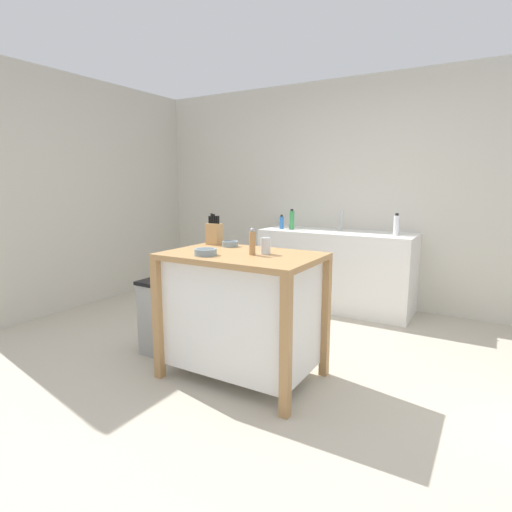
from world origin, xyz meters
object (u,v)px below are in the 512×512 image
at_px(pepper_grinder, 252,242).
at_px(drinking_cup, 265,246).
at_px(bottle_hand_soap, 292,220).
at_px(bottle_dish_soap, 396,225).
at_px(trash_bin, 163,317).
at_px(kitchen_island, 242,309).
at_px(bottle_spray_cleaner, 282,222).
at_px(bowl_ceramic_wide, 230,244).
at_px(knife_block, 214,233).
at_px(sink_faucet, 341,221).
at_px(bowl_ceramic_small, 206,252).

bearing_deg(pepper_grinder, drinking_cup, 51.58).
distance_m(pepper_grinder, bottle_hand_soap, 2.06).
height_order(drinking_cup, bottle_dish_soap, bottle_dish_soap).
bearing_deg(trash_bin, pepper_grinder, -1.92).
distance_m(kitchen_island, bottle_spray_cleaner, 2.08).
bearing_deg(pepper_grinder, bowl_ceramic_wide, 145.43).
xyz_separation_m(bowl_ceramic_wide, trash_bin, (-0.54, -0.21, -0.64)).
bearing_deg(bowl_ceramic_wide, knife_block, 169.41).
bearing_deg(trash_bin, bottle_hand_soap, 82.59).
bearing_deg(trash_bin, kitchen_island, -0.89).
relative_size(trash_bin, bottle_spray_cleaner, 3.75).
xyz_separation_m(trash_bin, sink_faucet, (0.78, 2.13, 0.68)).
bearing_deg(drinking_cup, knife_block, 161.55).
height_order(knife_block, bowl_ceramic_wide, knife_block).
xyz_separation_m(trash_bin, bottle_dish_soap, (1.43, 1.95, 0.68)).
bearing_deg(bowl_ceramic_small, sink_faucet, 85.94).
bearing_deg(bottle_hand_soap, kitchen_island, -74.52).
xyz_separation_m(bowl_ceramic_small, bottle_spray_cleaner, (-0.49, 2.12, 0.01)).
bearing_deg(bottle_hand_soap, trash_bin, -97.41).
relative_size(sink_faucet, bottle_hand_soap, 0.93).
distance_m(bowl_ceramic_wide, trash_bin, 0.86).
height_order(bottle_dish_soap, bottle_hand_soap, bottle_hand_soap).
bearing_deg(knife_block, trash_bin, -145.94).
relative_size(pepper_grinder, bottle_spray_cleaner, 1.12).
height_order(drinking_cup, bottle_spray_cleaner, bottle_spray_cleaner).
bearing_deg(bowl_ceramic_wide, kitchen_island, -41.70).
xyz_separation_m(pepper_grinder, bottle_dish_soap, (0.55, 1.98, -0.03)).
xyz_separation_m(bowl_ceramic_small, bottle_hand_soap, (-0.36, 2.13, 0.04)).
bearing_deg(drinking_cup, bowl_ceramic_small, -142.65).
bearing_deg(bottle_dish_soap, kitchen_island, -108.21).
distance_m(pepper_grinder, bottle_dish_soap, 2.06).
relative_size(trash_bin, sink_faucet, 2.86).
bearing_deg(pepper_grinder, sink_faucet, 92.78).
relative_size(knife_block, bottle_spray_cleaner, 1.49).
height_order(drinking_cup, bottle_hand_soap, bottle_hand_soap).
relative_size(bowl_ceramic_small, bottle_spray_cleaner, 0.92).
bearing_deg(sink_faucet, pepper_grinder, -87.22).
bearing_deg(knife_block, bottle_spray_cleaner, 98.05).
xyz_separation_m(drinking_cup, bottle_dish_soap, (0.49, 1.91, 0.01)).
xyz_separation_m(knife_block, bowl_ceramic_wide, (0.18, -0.03, -0.07)).
bearing_deg(bowl_ceramic_wide, bottle_spray_cleaner, 103.66).
bearing_deg(bottle_dish_soap, bottle_spray_cleaner, -178.07).
height_order(knife_block, bottle_dish_soap, knife_block).
height_order(bowl_ceramic_small, sink_faucet, sink_faucet).
height_order(bottle_spray_cleaner, bottle_dish_soap, bottle_dish_soap).
height_order(drinking_cup, pepper_grinder, pepper_grinder).
relative_size(bowl_ceramic_small, trash_bin, 0.25).
bearing_deg(bowl_ceramic_wide, bottle_dish_soap, 62.80).
relative_size(bowl_ceramic_small, pepper_grinder, 0.82).
xyz_separation_m(drinking_cup, pepper_grinder, (-0.06, -0.08, 0.03)).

